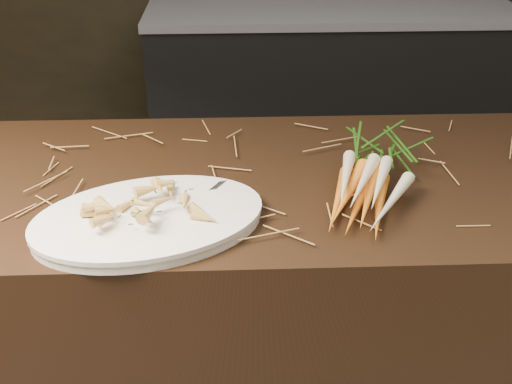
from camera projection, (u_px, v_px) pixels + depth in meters
main_counter at (315, 330)px, 1.66m from camera, size 2.40×0.70×0.90m
back_counter at (328, 89)px, 3.33m from camera, size 1.82×0.62×0.84m
straw_bedding at (324, 172)px, 1.44m from camera, size 1.40×0.60×0.02m
root_veg_bunch at (371, 166)px, 1.39m from camera, size 0.28×0.49×0.09m
serving_platter at (149, 221)px, 1.25m from camera, size 0.52×0.42×0.02m
roasted_veg_heap at (147, 205)px, 1.23m from camera, size 0.26×0.22×0.05m
serving_fork at (230, 206)px, 1.27m from camera, size 0.10×0.15×0.00m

